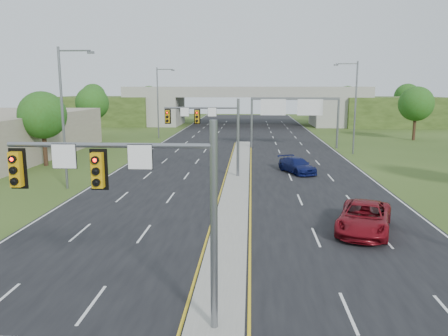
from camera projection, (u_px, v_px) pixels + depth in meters
name	position (u px, v px, depth m)	size (l,w,h in m)	color
ground	(214.00, 331.00, 14.47)	(240.00, 240.00, 0.00)	#2C4016
road	(241.00, 160.00, 48.81)	(24.00, 160.00, 0.02)	black
median	(237.00, 181.00, 37.02)	(2.00, 54.00, 0.16)	gray
lane_markings	(233.00, 169.00, 42.88)	(23.72, 160.00, 0.01)	gold
signal_mast_near	(142.00, 192.00, 13.67)	(6.62, 0.60, 7.00)	slate
signal_mast_far	(212.00, 125.00, 38.21)	(6.62, 0.60, 7.00)	slate
sign_gantry	(294.00, 108.00, 57.19)	(11.58, 0.44, 6.67)	slate
overpass	(246.00, 108.00, 92.33)	(80.00, 14.00, 8.10)	gray
lightpole_l_mid	(65.00, 112.00, 33.80)	(2.85, 0.25, 11.00)	slate
lightpole_l_far	(159.00, 99.00, 68.14)	(2.85, 0.25, 11.00)	slate
lightpole_r_far	(354.00, 103.00, 51.80)	(2.85, 0.25, 11.00)	slate
tree_l_near	(42.00, 115.00, 44.19)	(4.80, 4.80, 7.60)	#382316
tree_l_mid	(92.00, 103.00, 68.91)	(5.20, 5.20, 8.12)	#382316
tree_r_mid	(416.00, 104.00, 65.85)	(5.20, 5.20, 8.12)	#382316
tree_back_a	(93.00, 96.00, 107.98)	(6.00, 6.00, 8.85)	#382316
tree_back_b	(149.00, 97.00, 107.18)	(5.60, 5.60, 8.32)	#382316
tree_back_c	(347.00, 98.00, 104.25)	(5.60, 5.60, 8.32)	#382316
tree_back_d	(407.00, 96.00, 103.33)	(6.00, 6.00, 8.85)	#382316
car_far_a	(364.00, 217.00, 24.28)	(2.69, 5.84, 1.62)	maroon
car_far_b	(297.00, 165.00, 41.10)	(1.99, 4.89, 1.42)	#0C1348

